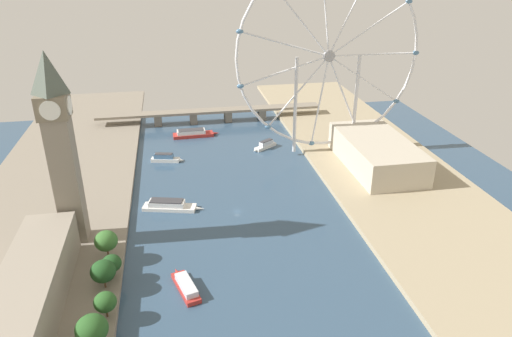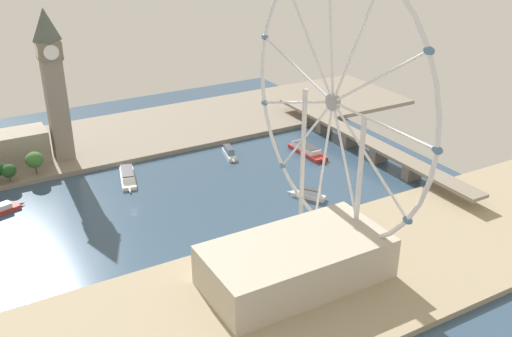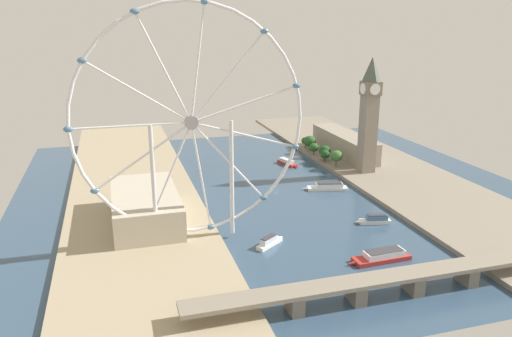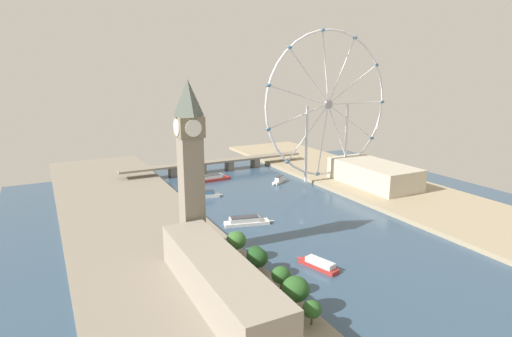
{
  "view_description": "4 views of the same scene",
  "coord_description": "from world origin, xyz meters",
  "views": [
    {
      "loc": [
        -31.57,
        -232.65,
        134.59
      ],
      "look_at": [
        18.36,
        40.63,
        6.93
      ],
      "focal_mm": 33.18,
      "sensor_mm": 36.0,
      "label": 1
    },
    {
      "loc": [
        273.09,
        -78.52,
        152.86
      ],
      "look_at": [
        21.85,
        63.87,
        19.15
      ],
      "focal_mm": 40.87,
      "sensor_mm": 36.0,
      "label": 2
    },
    {
      "loc": [
        115.46,
        337.88,
        123.62
      ],
      "look_at": [
        16.98,
        3.1,
        19.65
      ],
      "focal_mm": 34.88,
      "sensor_mm": 36.0,
      "label": 3
    },
    {
      "loc": [
        -153.82,
        -228.87,
        102.33
      ],
      "look_at": [
        1.47,
        71.96,
        20.95
      ],
      "focal_mm": 29.48,
      "sensor_mm": 36.0,
      "label": 4
    }
  ],
  "objects": [
    {
      "name": "tour_boat_3",
      "position": [
        -38.1,
        9.45,
        2.41
      ],
      "size": [
        35.43,
        15.34,
        5.76
      ],
      "rotation": [
        0.0,
        0.0,
        6.03
      ],
      "color": "white",
      "rests_on": "ground_plane"
    },
    {
      "name": "ferris_wheel",
      "position": [
        74.3,
        73.67,
        69.98
      ],
      "size": [
        129.43,
        3.2,
        131.74
      ],
      "color": "silver",
      "rests_on": "riverbank_right"
    },
    {
      "name": "tree_row_embankment",
      "position": [
        -65.63,
        -70.12,
        11.31
      ],
      "size": [
        13.39,
        79.57,
        14.42
      ],
      "color": "#513823",
      "rests_on": "riverbank_left"
    },
    {
      "name": "riverbank_left",
      "position": [
        -104.84,
        0.0,
        1.5
      ],
      "size": [
        90.0,
        520.0,
        3.0
      ],
      "primitive_type": "cube",
      "color": "gray",
      "rests_on": "ground_plane"
    },
    {
      "name": "riverside_hall",
      "position": [
        99.93,
        39.39,
        12.36
      ],
      "size": [
        39.87,
        79.71,
        18.72
      ],
      "primitive_type": "cube",
      "color": "#BCB29E",
      "rests_on": "riverbank_right"
    },
    {
      "name": "clock_tower",
      "position": [
        -84.09,
        -16.84,
        51.69
      ],
      "size": [
        14.37,
        14.37,
        93.74
      ],
      "color": "gray",
      "rests_on": "riverbank_left"
    },
    {
      "name": "river_bridge",
      "position": [
        -0.0,
        158.11,
        8.11
      ],
      "size": [
        191.68,
        12.29,
        10.94
      ],
      "color": "gray",
      "rests_on": "ground_plane"
    },
    {
      "name": "parliament_block",
      "position": [
        -92.22,
        -74.26,
        12.7
      ],
      "size": [
        22.0,
        98.85,
        19.39
      ],
      "primitive_type": "cube",
      "color": "gray",
      "rests_on": "riverbank_left"
    },
    {
      "name": "tour_boat_0",
      "position": [
        -31.94,
        -64.21,
        2.07
      ],
      "size": [
        12.47,
        26.73,
        4.81
      ],
      "rotation": [
        0.0,
        0.0,
        1.86
      ],
      "color": "#B22D28",
      "rests_on": "ground_plane"
    },
    {
      "name": "tour_boat_4",
      "position": [
        -17.46,
        125.19,
        2.5
      ],
      "size": [
        37.39,
        10.66,
        5.89
      ],
      "rotation": [
        0.0,
        0.0,
        0.04
      ],
      "color": "#B22D28",
      "rests_on": "ground_plane"
    },
    {
      "name": "riverbank_right",
      "position": [
        104.84,
        0.0,
        1.5
      ],
      "size": [
        90.0,
        520.0,
        3.0
      ],
      "primitive_type": "cube",
      "color": "tan",
      "rests_on": "ground_plane"
    },
    {
      "name": "tour_boat_2",
      "position": [
        -39.46,
        78.57,
        2.52
      ],
      "size": [
        23.43,
        9.51,
        6.06
      ],
      "rotation": [
        0.0,
        0.0,
        6.06
      ],
      "color": "white",
      "rests_on": "ground_plane"
    },
    {
      "name": "ground_plane",
      "position": [
        0.0,
        0.0,
        0.0
      ],
      "size": [
        379.68,
        379.68,
        0.0
      ],
      "primitive_type": "plane",
      "color": "#334C66"
    },
    {
      "name": "tour_boat_1",
      "position": [
        34.49,
        90.46,
        2.38
      ],
      "size": [
        20.44,
        16.04,
        5.95
      ],
      "rotation": [
        0.0,
        0.0,
        3.76
      ],
      "color": "white",
      "rests_on": "ground_plane"
    }
  ]
}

